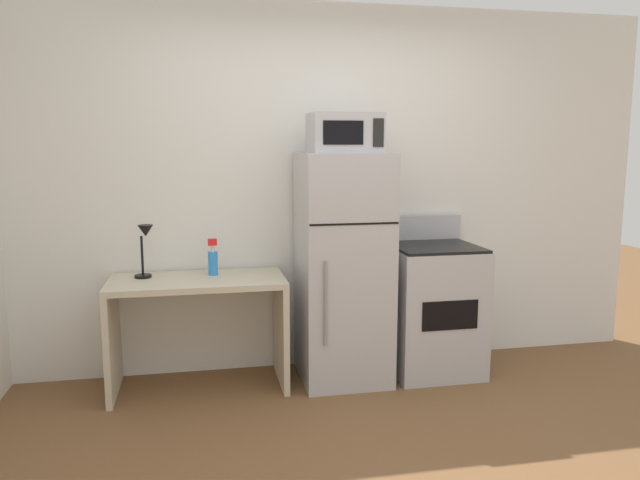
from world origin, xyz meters
name	(u,v)px	position (x,y,z in m)	size (l,w,h in m)	color
ground_plane	(388,479)	(0.00, 0.00, 0.00)	(12.00, 12.00, 0.00)	brown
wall_back_white	(319,189)	(0.00, 1.70, 1.30)	(5.00, 0.10, 2.60)	white
desk	(198,312)	(-0.89, 1.35, 0.52)	(1.15, 0.56, 0.75)	beige
desk_lamp	(145,242)	(-1.22, 1.44, 0.99)	(0.14, 0.12, 0.35)	black
spray_bottle	(213,261)	(-0.78, 1.44, 0.85)	(0.06, 0.06, 0.25)	#2D8CEA
refrigerator	(343,268)	(0.09, 1.33, 0.78)	(0.59, 0.63, 1.57)	#B7B7BC
microwave	(345,133)	(0.09, 1.31, 1.70)	(0.46, 0.35, 0.26)	#B7B7BC
oven_range	(433,308)	(0.76, 1.33, 0.47)	(0.62, 0.61, 1.10)	#B7B7BC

